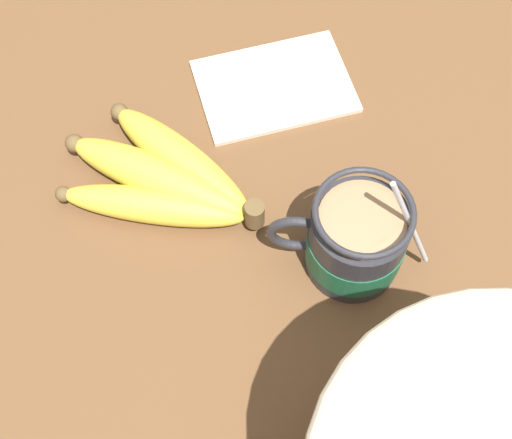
{
  "coord_description": "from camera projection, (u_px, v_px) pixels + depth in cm",
  "views": [
    {
      "loc": [
        3.61,
        28.18,
        67.95
      ],
      "look_at": [
        6.04,
        -3.28,
        7.33
      ],
      "focal_mm": 50.0,
      "sensor_mm": 36.0,
      "label": 1
    }
  ],
  "objects": [
    {
      "name": "napkin",
      "position": [
        274.0,
        86.0,
        0.81
      ],
      "size": [
        20.18,
        17.16,
        0.6
      ],
      "color": "beige",
      "rests_on": "table"
    },
    {
      "name": "banana_bunch",
      "position": [
        164.0,
        179.0,
        0.73
      ],
      "size": [
        21.72,
        15.32,
        4.44
      ],
      "color": "brown",
      "rests_on": "table"
    },
    {
      "name": "table",
      "position": [
        313.0,
        280.0,
        0.72
      ],
      "size": [
        115.17,
        115.17,
        2.65
      ],
      "color": "brown",
      "rests_on": "ground"
    },
    {
      "name": "coffee_mug",
      "position": [
        355.0,
        241.0,
        0.67
      ],
      "size": [
        16.0,
        9.43,
        15.59
      ],
      "color": "#28282D",
      "rests_on": "table"
    }
  ]
}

